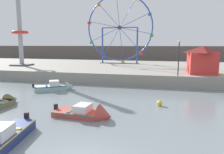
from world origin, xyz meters
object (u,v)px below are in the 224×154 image
Objects in this scene: mooring_buoy_orange at (160,103)px; ferris_wheel_blue_frame at (120,29)px; motorboat_faded_red at (89,114)px; promenade_lamp_near at (179,52)px; drop_tower_steel_tower at (20,33)px; motorboat_seafoam at (57,87)px; carnival_booth_red_striped at (202,59)px.

ferris_wheel_blue_frame is at bearing 109.77° from mooring_buoy_orange.
mooring_buoy_orange is (4.57, 3.91, -0.02)m from motorboat_faded_red.
motorboat_faded_red is 6.01m from mooring_buoy_orange.
promenade_lamp_near is (6.32, 12.07, 3.73)m from motorboat_faded_red.
ferris_wheel_blue_frame is 24.68m from mooring_buoy_orange.
mooring_buoy_orange is (22.97, -14.24, -6.47)m from drop_tower_steel_tower.
promenade_lamp_near is (12.65, 4.60, 3.63)m from motorboat_seafoam.
motorboat_faded_red is 27.30m from ferris_wheel_blue_frame.
drop_tower_steel_tower is 27.79m from mooring_buoy_orange.
carnival_booth_red_striped is at bearing 66.37° from mooring_buoy_orange.
carnival_booth_red_striped is 8.14× the size of mooring_buoy_orange.
ferris_wheel_blue_frame is 16.99m from drop_tower_steel_tower.
mooring_buoy_orange is at bearing -117.11° from carnival_booth_red_striped.
drop_tower_steel_tower reaches higher than carnival_booth_red_striped.
ferris_wheel_blue_frame is 3.51× the size of carnival_booth_red_striped.
promenade_lamp_near is at bearing -55.20° from ferris_wheel_blue_frame.
ferris_wheel_blue_frame reaches higher than carnival_booth_red_striped.
promenade_lamp_near is (9.72, -13.98, -3.68)m from ferris_wheel_blue_frame.
carnival_booth_red_striped is (15.49, 6.95, 2.74)m from motorboat_seafoam.
motorboat_faded_red is 9.78× the size of mooring_buoy_orange.
motorboat_faded_red is 1.20× the size of carnival_booth_red_striped.
motorboat_faded_red is 14.13m from promenade_lamp_near.
carnival_booth_red_striped is at bearing 61.31° from motorboat_faded_red.
motorboat_faded_red is at bearing -82.57° from ferris_wheel_blue_frame.
ferris_wheel_blue_frame is at bearing 124.80° from promenade_lamp_near.
carnival_booth_red_striped is (27.57, -3.73, -3.61)m from drop_tower_steel_tower.
promenade_lamp_near is at bearing -11.18° from motorboat_seafoam.
motorboat_seafoam is 0.33× the size of drop_tower_steel_tower.
drop_tower_steel_tower is 3.19× the size of promenade_lamp_near.
ferris_wheel_blue_frame reaches higher than motorboat_faded_red.
motorboat_seafoam is 11.46m from mooring_buoy_orange.
drop_tower_steel_tower is at bearing 139.14° from motorboat_faded_red.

